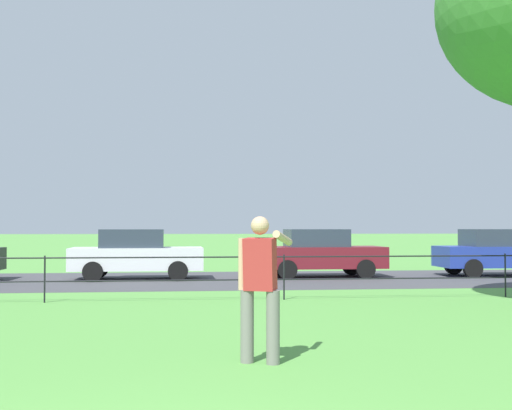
{
  "coord_description": "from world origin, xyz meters",
  "views": [
    {
      "loc": [
        0.33,
        -3.42,
        1.61
      ],
      "look_at": [
        1.58,
        7.77,
        1.99
      ],
      "focal_mm": 46.47,
      "sensor_mm": 36.0,
      "label": 1
    }
  ],
  "objects_px": {
    "car_blue_center": "(498,252)",
    "person_thrower": "(260,284)",
    "car_maroon_far_right": "(320,253)",
    "car_white_right": "(136,254)"
  },
  "relations": [
    {
      "from": "person_thrower",
      "to": "car_blue_center",
      "type": "xyz_separation_m",
      "value": [
        9.44,
        12.99,
        -0.16
      ]
    },
    {
      "from": "car_blue_center",
      "to": "person_thrower",
      "type": "bearing_deg",
      "value": -126.0
    },
    {
      "from": "person_thrower",
      "to": "car_white_right",
      "type": "bearing_deg",
      "value": 100.29
    },
    {
      "from": "person_thrower",
      "to": "car_maroon_far_right",
      "type": "bearing_deg",
      "value": 75.16
    },
    {
      "from": "car_maroon_far_right",
      "to": "car_blue_center",
      "type": "distance_m",
      "value": 5.96
    },
    {
      "from": "person_thrower",
      "to": "car_white_right",
      "type": "height_order",
      "value": "person_thrower"
    },
    {
      "from": "person_thrower",
      "to": "car_blue_center",
      "type": "height_order",
      "value": "person_thrower"
    },
    {
      "from": "person_thrower",
      "to": "car_blue_center",
      "type": "relative_size",
      "value": 0.43
    },
    {
      "from": "car_white_right",
      "to": "car_maroon_far_right",
      "type": "bearing_deg",
      "value": 2.8
    },
    {
      "from": "car_maroon_far_right",
      "to": "car_white_right",
      "type": "bearing_deg",
      "value": -177.2
    }
  ]
}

